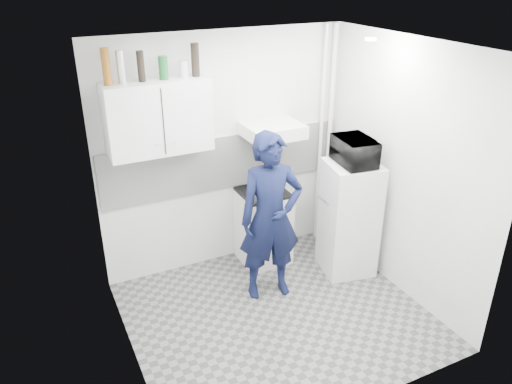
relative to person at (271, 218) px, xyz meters
name	(u,v)px	position (x,y,z in m)	size (l,w,h in m)	color
floor	(277,315)	(-0.12, -0.40, -0.88)	(2.80, 2.80, 0.00)	slate
ceiling	(283,47)	(-0.12, -0.40, 1.72)	(2.80, 2.80, 0.00)	white
wall_back	(225,153)	(-0.12, 0.85, 0.42)	(2.80, 2.80, 0.00)	white
wall_left	(121,233)	(-1.52, -0.40, 0.42)	(2.60, 2.60, 0.00)	white
wall_right	(403,171)	(1.28, -0.40, 0.42)	(2.60, 2.60, 0.00)	white
person	(271,218)	(0.00, 0.00, 0.00)	(0.64, 0.42, 1.77)	black
stove	(263,227)	(0.22, 0.60, -0.46)	(0.53, 0.53, 0.85)	silver
fridge	(349,218)	(0.98, 0.01, -0.24)	(0.53, 0.53, 1.28)	white
stove_top	(263,192)	(0.22, 0.60, -0.02)	(0.51, 0.51, 0.03)	black
saucepan	(258,192)	(0.12, 0.53, 0.04)	(0.17, 0.17, 0.09)	silver
microwave	(355,151)	(0.98, 0.01, 0.54)	(0.34, 0.50, 0.28)	black
bottle_a	(106,67)	(-1.29, 0.68, 1.48)	(0.08, 0.08, 0.32)	brown
bottle_b	(121,67)	(-1.17, 0.68, 1.46)	(0.08, 0.08, 0.29)	silver
bottle_c	(141,66)	(-0.99, 0.68, 1.45)	(0.07, 0.07, 0.28)	black
canister_a	(163,68)	(-0.78, 0.68, 1.42)	(0.09, 0.09, 0.21)	#144C1E
canister_b	(184,69)	(-0.59, 0.68, 1.40)	(0.08, 0.08, 0.16)	#B2B7BC
bottle_e	(195,60)	(-0.47, 0.68, 1.47)	(0.08, 0.08, 0.31)	black
upper_cabinet	(158,117)	(-0.87, 0.68, 0.97)	(1.00, 0.35, 0.70)	white
range_hood	(272,130)	(0.33, 0.60, 0.69)	(0.60, 0.50, 0.14)	silver
backsplash	(226,162)	(-0.12, 0.84, 0.32)	(2.74, 0.03, 0.60)	white
pipe_a	(329,138)	(1.18, 0.77, 0.42)	(0.05, 0.05, 2.60)	silver
pipe_b	(321,140)	(1.06, 0.77, 0.42)	(0.04, 0.04, 2.60)	silver
ceiling_spot_fixture	(371,39)	(0.88, -0.20, 1.69)	(0.10, 0.10, 0.02)	white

